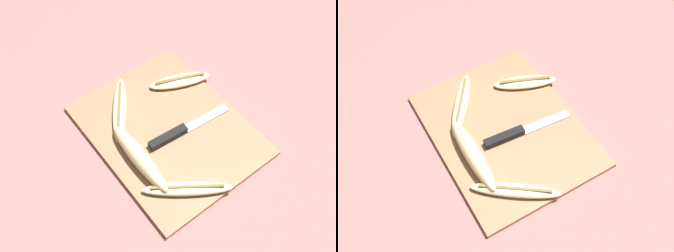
{
  "view_description": "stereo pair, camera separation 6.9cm",
  "coord_description": "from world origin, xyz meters",
  "views": [
    {
      "loc": [
        0.43,
        -0.33,
        0.78
      ],
      "look_at": [
        0.0,
        0.0,
        0.02
      ],
      "focal_mm": 42.0,
      "sensor_mm": 36.0,
      "label": 1
    },
    {
      "loc": [
        0.47,
        -0.27,
        0.78
      ],
      "look_at": [
        0.0,
        0.0,
        0.02
      ],
      "focal_mm": 42.0,
      "sensor_mm": 36.0,
      "label": 2
    }
  ],
  "objects": [
    {
      "name": "banana_ripe_center",
      "position": [
        -0.1,
        0.11,
        0.02
      ],
      "size": [
        0.1,
        0.17,
        0.02
      ],
      "rotation": [
        0.0,
        0.0,
        5.9
      ],
      "color": "beige",
      "rests_on": "cutting_board"
    },
    {
      "name": "banana_soft_right",
      "position": [
        0.04,
        -0.11,
        0.03
      ],
      "size": [
        0.21,
        0.04,
        0.04
      ],
      "rotation": [
        0.0,
        0.0,
        4.69
      ],
      "color": "beige",
      "rests_on": "cutting_board"
    },
    {
      "name": "cutting_board",
      "position": [
        0.0,
        0.0,
        0.01
      ],
      "size": [
        0.42,
        0.33,
        0.01
      ],
      "color": "#997551",
      "rests_on": "ground_plane"
    },
    {
      "name": "banana_pale_long",
      "position": [
        0.16,
        -0.07,
        0.02
      ],
      "size": [
        0.14,
        0.18,
        0.02
      ],
      "rotation": [
        0.0,
        0.0,
        5.66
      ],
      "color": "beige",
      "rests_on": "cutting_board"
    },
    {
      "name": "banana_cream_curved",
      "position": [
        -0.11,
        -0.06,
        0.02
      ],
      "size": [
        0.18,
        0.14,
        0.02
      ],
      "rotation": [
        0.0,
        0.0,
        4.09
      ],
      "color": "beige",
      "rests_on": "cutting_board"
    },
    {
      "name": "knife",
      "position": [
        0.03,
        0.0,
        0.02
      ],
      "size": [
        0.04,
        0.23,
        0.02
      ],
      "rotation": [
        0.0,
        0.0,
        -0.07
      ],
      "color": "black",
      "rests_on": "cutting_board"
    },
    {
      "name": "ground_plane",
      "position": [
        0.0,
        0.0,
        0.0
      ],
      "size": [
        4.0,
        4.0,
        0.0
      ],
      "primitive_type": "plane",
      "color": "#B76B66"
    }
  ]
}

